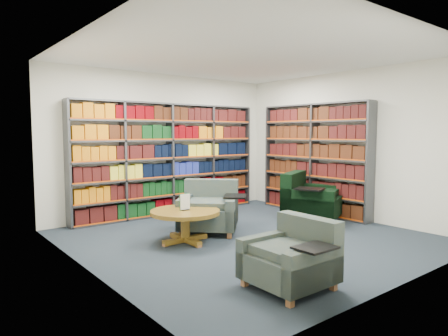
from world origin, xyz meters
TOP-DOWN VIEW (x-y plane):
  - room_shell at (0.00, 0.00)m, footprint 5.02×5.02m
  - bookshelf_back at (0.00, 2.34)m, footprint 4.00×0.28m
  - bookshelf_right at (2.34, 0.60)m, footprint 0.28×2.50m
  - chair_teal_left at (-0.21, 0.72)m, footprint 1.30×1.30m
  - chair_green_right at (1.76, 0.27)m, footprint 1.31×1.29m
  - chair_teal_front at (-0.96, -1.80)m, footprint 0.81×0.94m
  - coffee_table at (-0.92, 0.37)m, footprint 1.03×1.03m

SIDE VIEW (x-z plane):
  - chair_teal_front at x=-0.96m, z-range -0.07..0.66m
  - chair_teal_left at x=-0.21m, z-range -0.08..0.75m
  - chair_green_right at x=1.76m, z-range -0.09..0.80m
  - coffee_table at x=-0.92m, z-range 0.03..0.75m
  - bookshelf_back at x=0.00m, z-range 0.00..2.20m
  - bookshelf_right at x=2.34m, z-range 0.00..2.20m
  - room_shell at x=0.00m, z-range -0.01..2.81m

